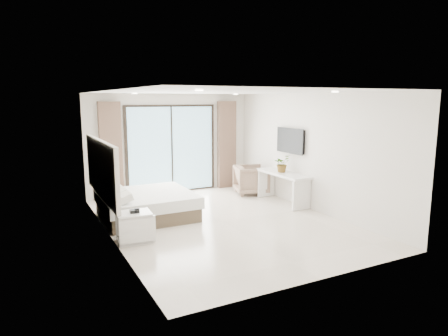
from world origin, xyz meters
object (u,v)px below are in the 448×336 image
Objects in this scene: bed at (146,205)px; console_desk at (283,181)px; armchair at (251,178)px; nightstand at (134,227)px.

bed is 3.41m from console_desk.
bed is 3.31m from armchair.
armchair is (3.20, 0.86, 0.14)m from bed.
bed is at bearing 174.36° from console_desk.
bed reaches higher than nightstand.
armchair is at bearing 35.37° from nightstand.
nightstand is at bearing 136.60° from armchair.
bed is at bearing 121.24° from armchair.
armchair reaches higher than console_desk.
nightstand is at bearing -165.39° from console_desk.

